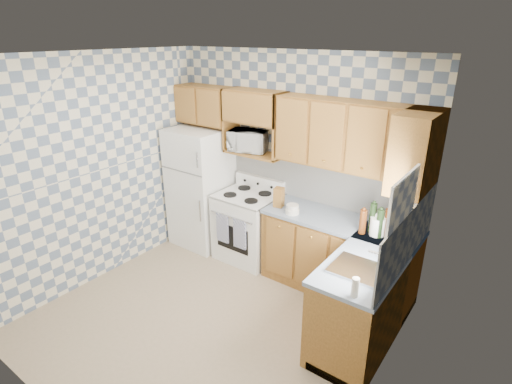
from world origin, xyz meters
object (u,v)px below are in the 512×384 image
stove_body (248,227)px  electric_kettle (377,226)px  refrigerator (201,188)px  microwave (249,141)px

stove_body → electric_kettle: size_ratio=4.61×
refrigerator → microwave: microwave is taller
microwave → electric_kettle: 1.96m
microwave → electric_kettle: (1.86, -0.26, -0.57)m
microwave → stove_body: bearing=-75.7°
refrigerator → stove_body: (0.80, 0.03, -0.39)m
stove_body → microwave: size_ratio=1.86×
stove_body → refrigerator: bearing=-178.2°
refrigerator → electric_kettle: refrigerator is taller
refrigerator → electric_kettle: size_ratio=8.60×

